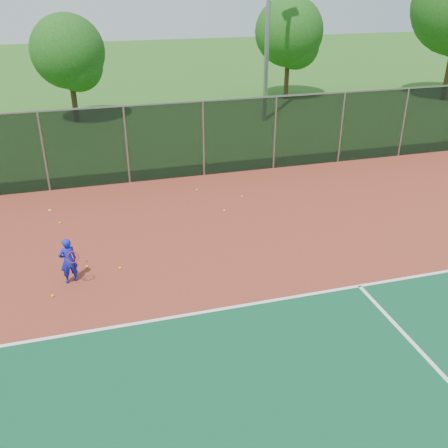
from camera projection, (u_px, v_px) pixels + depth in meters
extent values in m
plane|color=#255618|center=(345.00, 383.00, 9.98)|extent=(120.00, 120.00, 0.00)
cube|color=maroon|center=(304.00, 322.00, 11.70)|extent=(30.00, 20.00, 0.02)
cube|color=white|center=(359.00, 286.00, 13.03)|extent=(22.00, 0.10, 0.00)
cube|color=black|center=(203.00, 139.00, 19.64)|extent=(30.00, 0.04, 3.00)
cube|color=gray|center=(203.00, 101.00, 18.96)|extent=(30.00, 0.06, 0.06)
imported|color=#131DBA|center=(68.00, 261.00, 12.96)|extent=(0.54, 0.44, 1.28)
cylinder|color=black|center=(74.00, 265.00, 12.79)|extent=(0.03, 0.15, 0.27)
torus|color=#A51414|center=(73.00, 257.00, 12.57)|extent=(0.30, 0.13, 0.29)
sphere|color=yellow|center=(50.00, 210.00, 12.35)|extent=(0.07, 0.07, 0.07)
sphere|color=yellow|center=(87.00, 266.00, 13.86)|extent=(0.07, 0.07, 0.07)
sphere|color=yellow|center=(242.00, 197.00, 18.22)|extent=(0.07, 0.07, 0.07)
sphere|color=yellow|center=(120.00, 268.00, 13.78)|extent=(0.07, 0.07, 0.07)
sphere|color=yellow|center=(53.00, 296.00, 12.59)|extent=(0.07, 0.07, 0.07)
sphere|color=yellow|center=(197.00, 190.00, 18.79)|extent=(0.07, 0.07, 0.07)
sphere|color=yellow|center=(224.00, 211.00, 17.14)|extent=(0.07, 0.07, 0.07)
sphere|color=yellow|center=(60.00, 223.00, 16.29)|extent=(0.07, 0.07, 0.07)
cylinder|color=#352113|center=(74.00, 102.00, 27.29)|extent=(0.30, 0.30, 2.17)
sphere|color=#174713|center=(68.00, 51.00, 26.10)|extent=(3.85, 3.85, 3.85)
sphere|color=#174713|center=(78.00, 66.00, 26.26)|extent=(2.65, 2.65, 2.65)
cylinder|color=#352113|center=(287.00, 80.00, 32.49)|extent=(0.30, 0.30, 2.41)
sphere|color=#174713|center=(289.00, 32.00, 31.18)|extent=(4.28, 4.28, 4.28)
sphere|color=#174713|center=(296.00, 45.00, 31.37)|extent=(2.94, 2.94, 2.94)
cylinder|color=#352113|center=(448.00, 74.00, 32.00)|extent=(0.30, 0.30, 3.28)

